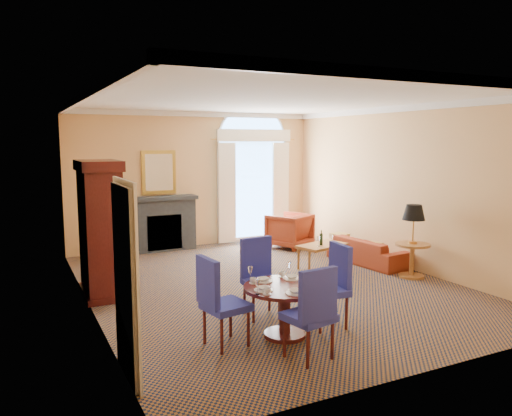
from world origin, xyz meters
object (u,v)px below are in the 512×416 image
armchair (289,230)px  coffee_table (322,247)px  armoire (101,231)px  side_table (413,232)px  dining_table (285,298)px  sofa (368,251)px

armchair → coffee_table: (-0.46, -2.06, 0.05)m
armoire → side_table: 5.51m
armchair → side_table: (0.71, -3.28, 0.45)m
armoire → dining_table: size_ratio=2.05×
armoire → side_table: (5.32, -1.43, -0.21)m
armchair → coffee_table: bearing=51.3°
sofa → armchair: armchair is taller
dining_table → armoire: bearing=122.1°
side_table → armchair: bearing=102.3°
sofa → coffee_table: bearing=83.1°
armoire → sofa: 5.34m
armoire → coffee_table: (4.15, -0.21, -0.61)m
sofa → side_table: size_ratio=1.35×
coffee_table → side_table: size_ratio=0.83×
dining_table → side_table: bearing=22.2°
armoire → coffee_table: 4.20m
coffee_table → sofa: bearing=-17.3°
dining_table → sofa: dining_table is taller
armoire → coffee_table: size_ratio=2.01×
armoire → armchair: bearing=22.0°
sofa → coffee_table: (-1.12, 0.02, 0.19)m
armchair → side_table: side_table is taller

